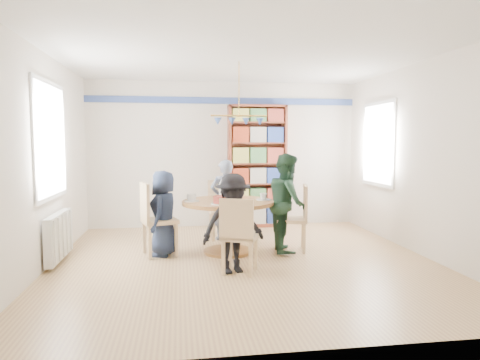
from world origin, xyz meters
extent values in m
plane|color=tan|center=(0.00, 0.00, 0.00)|extent=(5.00, 5.00, 0.00)
plane|color=white|center=(0.00, 0.00, 2.70)|extent=(5.00, 5.00, 0.00)
plane|color=silver|center=(0.00, 2.50, 1.35)|extent=(5.00, 0.00, 5.00)
plane|color=silver|center=(0.00, -2.50, 1.35)|extent=(5.00, 0.00, 5.00)
plane|color=silver|center=(-2.50, 0.00, 1.35)|extent=(0.00, 5.00, 5.00)
plane|color=silver|center=(2.50, 0.00, 1.35)|extent=(0.00, 5.00, 5.00)
cube|color=#304685|center=(0.00, 2.48, 2.35)|extent=(5.00, 0.02, 0.12)
cube|color=white|center=(-2.48, 0.30, 1.60)|extent=(0.03, 1.32, 1.52)
cube|color=white|center=(-2.46, 0.30, 1.60)|extent=(0.01, 1.20, 1.40)
cube|color=white|center=(2.48, 1.30, 1.55)|extent=(0.03, 1.12, 1.42)
cube|color=white|center=(2.46, 1.30, 1.55)|extent=(0.01, 1.00, 1.30)
cylinder|color=gold|center=(0.00, 0.50, 2.33)|extent=(0.01, 0.01, 0.75)
cylinder|color=gold|center=(0.00, 0.50, 1.95)|extent=(0.80, 0.02, 0.02)
cone|color=#4368BB|center=(-0.30, 0.50, 1.87)|extent=(0.11, 0.11, 0.10)
cone|color=#4368BB|center=(-0.10, 0.50, 1.87)|extent=(0.11, 0.11, 0.10)
cone|color=#4368BB|center=(0.10, 0.50, 1.87)|extent=(0.11, 0.11, 0.10)
cone|color=#4368BB|center=(0.30, 0.50, 1.87)|extent=(0.11, 0.11, 0.10)
cube|color=silver|center=(-2.42, 0.30, 0.35)|extent=(0.10, 1.00, 0.60)
cube|color=silver|center=(-2.36, -0.10, 0.35)|extent=(0.02, 0.06, 0.56)
cube|color=silver|center=(-2.36, 0.10, 0.35)|extent=(0.02, 0.06, 0.56)
cube|color=silver|center=(-2.36, 0.30, 0.35)|extent=(0.02, 0.06, 0.56)
cube|color=silver|center=(-2.36, 0.50, 0.35)|extent=(0.02, 0.06, 0.56)
cube|color=silver|center=(-2.36, 0.70, 0.35)|extent=(0.02, 0.06, 0.56)
cylinder|color=brown|center=(-0.16, 0.48, 0.72)|extent=(1.30, 1.30, 0.05)
cylinder|color=brown|center=(-0.16, 0.48, 0.35)|extent=(0.16, 0.16, 0.70)
cylinder|color=brown|center=(-0.16, 0.48, 0.02)|extent=(0.70, 0.70, 0.04)
cube|color=#D9B385|center=(-1.12, 0.49, 0.48)|extent=(0.56, 0.56, 0.05)
cube|color=#D9B385|center=(-1.32, 0.43, 0.75)|extent=(0.17, 0.45, 0.54)
cube|color=#D9B385|center=(-0.89, 0.36, 0.23)|extent=(0.05, 0.05, 0.46)
cube|color=#D9B385|center=(-1.00, 0.72, 0.23)|extent=(0.05, 0.05, 0.46)
cube|color=#D9B385|center=(-1.25, 0.26, 0.23)|extent=(0.05, 0.05, 0.46)
cube|color=#D9B385|center=(-1.35, 0.62, 0.23)|extent=(0.05, 0.05, 0.46)
cube|color=#D9B385|center=(0.77, 0.46, 0.46)|extent=(0.51, 0.51, 0.05)
cube|color=#D9B385|center=(0.96, 0.41, 0.71)|extent=(0.14, 0.42, 0.51)
cube|color=#D9B385|center=(0.64, 0.66, 0.22)|extent=(0.05, 0.05, 0.44)
cube|color=#D9B385|center=(0.56, 0.33, 0.22)|extent=(0.05, 0.05, 0.44)
cube|color=#D9B385|center=(0.98, 0.58, 0.22)|extent=(0.05, 0.05, 0.44)
cube|color=#D9B385|center=(0.90, 0.25, 0.22)|extent=(0.05, 0.05, 0.44)
cube|color=#D9B385|center=(-0.15, 1.40, 0.45)|extent=(0.44, 0.44, 0.05)
cube|color=#D9B385|center=(-0.16, 1.59, 0.70)|extent=(0.42, 0.06, 0.50)
cube|color=#D9B385|center=(-0.31, 1.22, 0.22)|extent=(0.04, 0.04, 0.43)
cube|color=#D9B385|center=(0.03, 1.24, 0.22)|extent=(0.04, 0.04, 0.43)
cube|color=#D9B385|center=(-0.33, 1.56, 0.22)|extent=(0.04, 0.04, 0.43)
cube|color=#D9B385|center=(0.01, 1.58, 0.22)|extent=(0.04, 0.04, 0.43)
cube|color=#D9B385|center=(-0.12, -0.47, 0.44)|extent=(0.53, 0.53, 0.05)
cube|color=#D9B385|center=(-0.19, -0.64, 0.68)|extent=(0.39, 0.19, 0.49)
cube|color=#D9B385|center=(0.09, -0.38, 0.21)|extent=(0.05, 0.05, 0.42)
cube|color=#D9B385|center=(-0.22, -0.26, 0.21)|extent=(0.05, 0.05, 0.42)
cube|color=#D9B385|center=(-0.03, -0.69, 0.21)|extent=(0.05, 0.05, 0.42)
cube|color=#D9B385|center=(-0.34, -0.56, 0.21)|extent=(0.05, 0.05, 0.42)
imported|color=#192238|center=(-1.06, 0.47, 0.59)|extent=(0.51, 0.66, 1.19)
imported|color=#1A3422|center=(0.70, 0.46, 0.71)|extent=(0.60, 0.74, 1.42)
imported|color=gray|center=(-0.12, 1.34, 0.65)|extent=(0.52, 0.39, 1.30)
imported|color=black|center=(-0.21, -0.47, 0.60)|extent=(0.86, 0.63, 1.20)
cube|color=brown|center=(0.08, 2.34, 1.13)|extent=(0.04, 0.32, 2.26)
cube|color=brown|center=(1.12, 2.34, 1.13)|extent=(0.04, 0.32, 2.26)
cube|color=brown|center=(0.60, 2.34, 2.24)|extent=(1.08, 0.32, 0.04)
cube|color=brown|center=(0.60, 2.34, 0.03)|extent=(1.08, 0.32, 0.06)
cube|color=brown|center=(0.60, 2.49, 1.13)|extent=(1.08, 0.02, 2.26)
cube|color=brown|center=(0.60, 2.34, 0.43)|extent=(1.01, 0.30, 0.03)
cube|color=brown|center=(0.60, 2.34, 0.81)|extent=(1.01, 0.30, 0.03)
cube|color=brown|center=(0.60, 2.34, 1.19)|extent=(1.01, 0.30, 0.03)
cube|color=brown|center=(0.60, 2.34, 1.56)|extent=(1.01, 0.30, 0.03)
cube|color=brown|center=(0.60, 2.34, 1.94)|extent=(1.01, 0.30, 0.03)
cube|color=#9A3117|center=(0.28, 2.32, 0.20)|extent=(0.30, 0.24, 0.28)
cube|color=beige|center=(0.60, 2.32, 0.20)|extent=(0.30, 0.24, 0.28)
cube|color=navy|center=(0.92, 2.32, 0.20)|extent=(0.30, 0.24, 0.28)
cube|color=#D1C853|center=(0.28, 2.32, 0.58)|extent=(0.30, 0.24, 0.28)
cube|color=#477B44|center=(0.60, 2.32, 0.58)|extent=(0.30, 0.24, 0.28)
cube|color=#963629|center=(0.92, 2.32, 0.58)|extent=(0.30, 0.24, 0.28)
cube|color=#9A3117|center=(0.28, 2.32, 0.96)|extent=(0.30, 0.24, 0.28)
cube|color=beige|center=(0.60, 2.32, 0.96)|extent=(0.30, 0.24, 0.28)
cube|color=navy|center=(0.92, 2.32, 0.96)|extent=(0.30, 0.24, 0.28)
cube|color=#D1C853|center=(0.28, 2.32, 1.34)|extent=(0.30, 0.24, 0.28)
cube|color=#477B44|center=(0.60, 2.32, 1.34)|extent=(0.30, 0.24, 0.28)
cube|color=#963629|center=(0.92, 2.32, 1.34)|extent=(0.30, 0.24, 0.28)
cube|color=#9A3117|center=(0.28, 2.32, 1.72)|extent=(0.30, 0.24, 0.28)
cube|color=beige|center=(0.60, 2.32, 1.72)|extent=(0.30, 0.24, 0.28)
cube|color=navy|center=(0.92, 2.32, 1.72)|extent=(0.30, 0.24, 0.28)
cube|color=#D1C853|center=(0.28, 2.32, 2.07)|extent=(0.30, 0.24, 0.23)
cube|color=#477B44|center=(0.60, 2.32, 2.07)|extent=(0.30, 0.24, 0.23)
cube|color=#963629|center=(0.92, 2.32, 2.07)|extent=(0.30, 0.24, 0.23)
cylinder|color=white|center=(-0.22, 0.56, 0.88)|extent=(0.13, 0.13, 0.26)
sphere|color=white|center=(-0.22, 0.56, 1.01)|extent=(0.10, 0.10, 0.10)
cylinder|color=silver|center=(-0.03, 0.61, 0.90)|extent=(0.07, 0.07, 0.30)
cylinder|color=#4368BB|center=(-0.03, 0.61, 1.06)|extent=(0.03, 0.03, 0.03)
cylinder|color=white|center=(-0.11, 0.78, 0.76)|extent=(0.32, 0.32, 0.01)
cylinder|color=maroon|center=(-0.11, 0.78, 0.81)|extent=(0.26, 0.26, 0.10)
cylinder|color=white|center=(-0.27, 0.16, 0.76)|extent=(0.32, 0.32, 0.01)
cylinder|color=maroon|center=(-0.27, 0.16, 0.81)|extent=(0.26, 0.26, 0.10)
cylinder|color=white|center=(-0.68, 0.48, 0.76)|extent=(0.21, 0.21, 0.01)
imported|color=white|center=(-0.68, 0.48, 0.80)|extent=(0.13, 0.13, 0.10)
cylinder|color=white|center=(0.35, 0.48, 0.76)|extent=(0.21, 0.21, 0.01)
imported|color=white|center=(0.35, 0.48, 0.80)|extent=(0.11, 0.11, 0.10)
cylinder|color=white|center=(-0.16, 0.99, 0.76)|extent=(0.21, 0.21, 0.01)
imported|color=white|center=(-0.16, 0.99, 0.80)|extent=(0.13, 0.13, 0.10)
cylinder|color=white|center=(-0.16, -0.04, 0.76)|extent=(0.21, 0.21, 0.01)
imported|color=white|center=(-0.16, -0.04, 0.80)|extent=(0.11, 0.11, 0.10)
camera|label=1|loc=(-0.85, -5.50, 1.57)|focal=32.00mm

